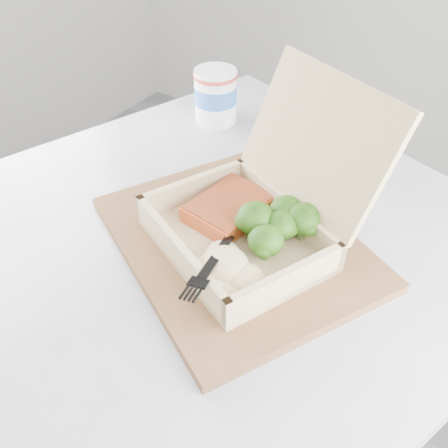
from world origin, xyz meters
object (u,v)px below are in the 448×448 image
Objects in this scene: takeout_container at (262,205)px; paper_cup at (215,95)px; cafe_table at (219,309)px; serving_tray at (236,242)px.

paper_cup is (-0.24, 0.25, -0.01)m from takeout_container.
serving_tray reaches higher than cafe_table.
cafe_table is at bearing -55.52° from paper_cup.
serving_tray is 0.07m from takeout_container.
serving_tray is 3.58× the size of paper_cup.
takeout_container is (0.02, 0.02, 0.06)m from serving_tray.
serving_tray is at bearing -51.70° from paper_cup.
takeout_container reaches higher than cafe_table.
cafe_table is 2.92× the size of takeout_container.
cafe_table is 0.39m from paper_cup.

